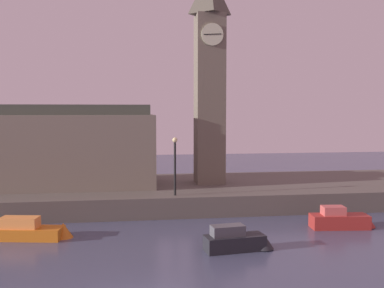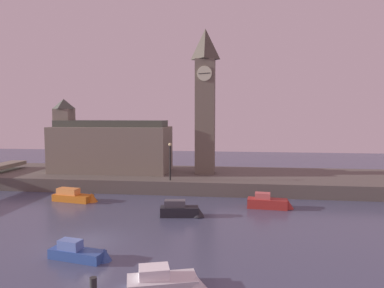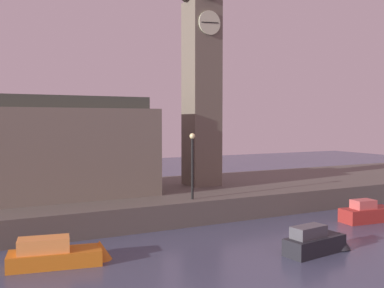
{
  "view_description": "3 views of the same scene",
  "coord_description": "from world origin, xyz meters",
  "px_view_note": "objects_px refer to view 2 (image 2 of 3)",
  "views": [
    {
      "loc": [
        -0.28,
        -16.65,
        7.55
      ],
      "look_at": [
        4.63,
        17.98,
        4.95
      ],
      "focal_mm": 42.19,
      "sensor_mm": 36.0,
      "label": 1
    },
    {
      "loc": [
        10.01,
        -22.35,
        8.73
      ],
      "look_at": [
        5.17,
        17.03,
        5.38
      ],
      "focal_mm": 32.57,
      "sensor_mm": 36.0,
      "label": 2
    },
    {
      "loc": [
        -9.43,
        -9.3,
        6.44
      ],
      "look_at": [
        3.2,
        15.52,
        4.94
      ],
      "focal_mm": 41.04,
      "sensor_mm": 36.0,
      "label": 3
    }
  ],
  "objects_px": {
    "boat_tour_blue": "(82,253)",
    "boat_barge_dark": "(182,210)",
    "streetlamp": "(170,157)",
    "boat_ferry_white": "(171,281)",
    "boat_dinghy_red": "(271,203)",
    "parliament_hall": "(108,146)",
    "boat_patrol_orange": "(77,197)",
    "clock_tower": "(205,100)"
  },
  "relations": [
    {
      "from": "clock_tower",
      "to": "boat_dinghy_red",
      "type": "relative_size",
      "value": 4.03
    },
    {
      "from": "boat_barge_dark",
      "to": "boat_dinghy_red",
      "type": "relative_size",
      "value": 0.9
    },
    {
      "from": "boat_ferry_white",
      "to": "boat_patrol_orange",
      "type": "relative_size",
      "value": 0.93
    },
    {
      "from": "streetlamp",
      "to": "boat_barge_dark",
      "type": "distance_m",
      "value": 9.47
    },
    {
      "from": "clock_tower",
      "to": "boat_patrol_orange",
      "type": "height_order",
      "value": "clock_tower"
    },
    {
      "from": "streetlamp",
      "to": "boat_barge_dark",
      "type": "xyz_separation_m",
      "value": [
        2.61,
        -8.4,
        -3.53
      ]
    },
    {
      "from": "streetlamp",
      "to": "boat_tour_blue",
      "type": "distance_m",
      "value": 18.5
    },
    {
      "from": "streetlamp",
      "to": "boat_barge_dark",
      "type": "relative_size",
      "value": 1.06
    },
    {
      "from": "clock_tower",
      "to": "boat_patrol_orange",
      "type": "relative_size",
      "value": 3.61
    },
    {
      "from": "parliament_hall",
      "to": "streetlamp",
      "type": "xyz_separation_m",
      "value": [
        8.95,
        -5.06,
        -0.64
      ]
    },
    {
      "from": "parliament_hall",
      "to": "boat_dinghy_red",
      "type": "distance_m",
      "value": 22.16
    },
    {
      "from": "boat_tour_blue",
      "to": "boat_barge_dark",
      "type": "bearing_deg",
      "value": 64.18
    },
    {
      "from": "clock_tower",
      "to": "boat_ferry_white",
      "type": "relative_size",
      "value": 3.89
    },
    {
      "from": "boat_barge_dark",
      "to": "boat_dinghy_red",
      "type": "xyz_separation_m",
      "value": [
        7.84,
        3.59,
        -0.01
      ]
    },
    {
      "from": "boat_ferry_white",
      "to": "boat_barge_dark",
      "type": "bearing_deg",
      "value": 96.09
    },
    {
      "from": "boat_patrol_orange",
      "to": "boat_barge_dark",
      "type": "bearing_deg",
      "value": -18.71
    },
    {
      "from": "clock_tower",
      "to": "parliament_hall",
      "type": "relative_size",
      "value": 1.19
    },
    {
      "from": "boat_barge_dark",
      "to": "boat_patrol_orange",
      "type": "relative_size",
      "value": 0.81
    },
    {
      "from": "streetlamp",
      "to": "boat_patrol_orange",
      "type": "relative_size",
      "value": 0.86
    },
    {
      "from": "boat_tour_blue",
      "to": "boat_barge_dark",
      "type": "distance_m",
      "value": 10.68
    },
    {
      "from": "clock_tower",
      "to": "boat_tour_blue",
      "type": "distance_m",
      "value": 25.88
    },
    {
      "from": "parliament_hall",
      "to": "streetlamp",
      "type": "relative_size",
      "value": 3.55
    },
    {
      "from": "parliament_hall",
      "to": "boat_dinghy_red",
      "type": "relative_size",
      "value": 3.38
    },
    {
      "from": "parliament_hall",
      "to": "streetlamp",
      "type": "height_order",
      "value": "parliament_hall"
    },
    {
      "from": "boat_ferry_white",
      "to": "boat_tour_blue",
      "type": "bearing_deg",
      "value": 154.89
    },
    {
      "from": "boat_barge_dark",
      "to": "clock_tower",
      "type": "bearing_deg",
      "value": 86.58
    },
    {
      "from": "clock_tower",
      "to": "boat_tour_blue",
      "type": "relative_size",
      "value": 4.27
    },
    {
      "from": "clock_tower",
      "to": "boat_ferry_white",
      "type": "bearing_deg",
      "value": -88.87
    },
    {
      "from": "boat_patrol_orange",
      "to": "boat_dinghy_red",
      "type": "distance_m",
      "value": 19.22
    },
    {
      "from": "parliament_hall",
      "to": "boat_barge_dark",
      "type": "bearing_deg",
      "value": -49.37
    },
    {
      "from": "boat_ferry_white",
      "to": "boat_patrol_orange",
      "type": "bearing_deg",
      "value": 127.97
    },
    {
      "from": "streetlamp",
      "to": "boat_tour_blue",
      "type": "xyz_separation_m",
      "value": [
        -2.05,
        -18.02,
        -3.66
      ]
    },
    {
      "from": "boat_ferry_white",
      "to": "boat_dinghy_red",
      "type": "distance_m",
      "value": 17.29
    },
    {
      "from": "boat_tour_blue",
      "to": "boat_dinghy_red",
      "type": "xyz_separation_m",
      "value": [
        12.5,
        13.21,
        0.13
      ]
    },
    {
      "from": "boat_patrol_orange",
      "to": "boat_dinghy_red",
      "type": "height_order",
      "value": "boat_dinghy_red"
    },
    {
      "from": "boat_tour_blue",
      "to": "boat_barge_dark",
      "type": "xyz_separation_m",
      "value": [
        4.65,
        9.62,
        0.14
      ]
    },
    {
      "from": "boat_dinghy_red",
      "to": "boat_ferry_white",
      "type": "bearing_deg",
      "value": -112.15
    },
    {
      "from": "parliament_hall",
      "to": "boat_tour_blue",
      "type": "bearing_deg",
      "value": -73.36
    },
    {
      "from": "boat_dinghy_red",
      "to": "boat_barge_dark",
      "type": "bearing_deg",
      "value": -155.38
    },
    {
      "from": "boat_ferry_white",
      "to": "boat_tour_blue",
      "type": "height_order",
      "value": "boat_tour_blue"
    },
    {
      "from": "streetlamp",
      "to": "boat_tour_blue",
      "type": "height_order",
      "value": "streetlamp"
    },
    {
      "from": "boat_patrol_orange",
      "to": "parliament_hall",
      "type": "bearing_deg",
      "value": 91.07
    }
  ]
}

